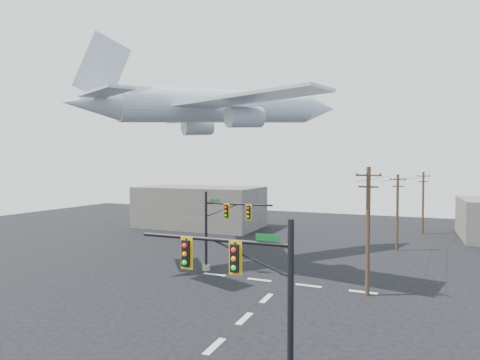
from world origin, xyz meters
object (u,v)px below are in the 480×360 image
at_px(utility_pole_a, 368,228).
at_px(utility_pole_b, 397,211).
at_px(signal_mast_far, 219,229).
at_px(utility_pole_c, 423,201).
at_px(signal_mast_near, 254,300).
at_px(airliner, 222,107).

bearing_deg(utility_pole_a, utility_pole_b, 97.58).
xyz_separation_m(signal_mast_far, utility_pole_b, (13.84, 15.44, 0.61)).
bearing_deg(signal_mast_far, utility_pole_c, 59.54).
xyz_separation_m(signal_mast_near, utility_pole_c, (7.31, 44.62, 0.54)).
bearing_deg(airliner, signal_mast_far, -120.04).
bearing_deg(airliner, utility_pole_b, -19.05).
bearing_deg(signal_mast_far, utility_pole_a, -7.24).
relative_size(signal_mast_near, utility_pole_b, 0.86).
relative_size(utility_pole_b, utility_pole_c, 0.99).
relative_size(signal_mast_far, utility_pole_c, 0.83).
height_order(utility_pole_a, airliner, airliner).
bearing_deg(utility_pole_a, signal_mast_near, -88.83).
relative_size(utility_pole_c, airliner, 0.32).
bearing_deg(signal_mast_near, utility_pole_b, 82.03).
height_order(utility_pole_a, utility_pole_c, utility_pole_a).
distance_m(utility_pole_a, utility_pole_b, 17.08).
relative_size(utility_pole_a, airliner, 0.35).
xyz_separation_m(signal_mast_far, airliner, (-2.02, 4.78, 11.21)).
height_order(signal_mast_far, airliner, airliner).
bearing_deg(signal_mast_far, airliner, 112.93).
distance_m(signal_mast_far, utility_pole_a, 12.50).
height_order(signal_mast_near, utility_pole_c, utility_pole_c).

